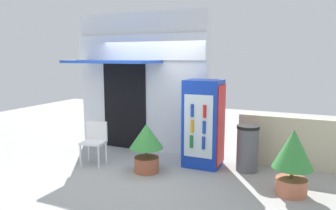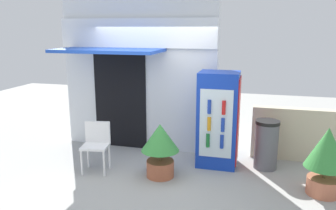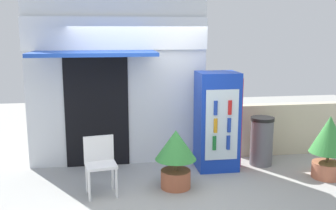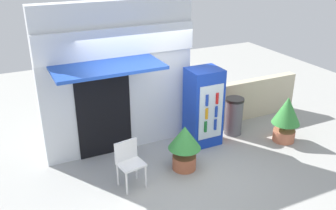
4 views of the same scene
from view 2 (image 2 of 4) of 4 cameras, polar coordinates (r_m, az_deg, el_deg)
name	(u,v)px [view 2 (image 2 of 4)]	position (r m, az deg, el deg)	size (l,w,h in m)	color
ground	(136,175)	(5.94, -5.43, -11.73)	(16.00, 16.00, 0.00)	#A3A39E
storefront_building	(138,71)	(6.93, -5.10, 5.79)	(3.20, 1.31, 3.15)	silver
drink_cooler	(218,119)	(6.13, 8.55, -2.45)	(0.72, 0.66, 1.73)	#1438B2
plastic_chair	(96,142)	(6.05, -12.08, -6.17)	(0.50, 0.46, 0.87)	white
potted_plant_near_shop	(160,145)	(5.66, -1.35, -6.84)	(0.64, 0.64, 0.93)	#AD5B3D
potted_plant_curbside	(326,156)	(5.57, 25.33, -7.80)	(0.63, 0.63, 1.06)	#BC6B4C
trash_bin	(266,144)	(6.28, 16.37, -6.44)	(0.43, 0.43, 0.89)	#595960
stone_boundary_wall	(320,136)	(6.91, 24.44, -4.82)	(2.49, 0.22, 1.01)	beige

